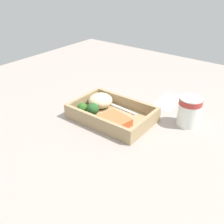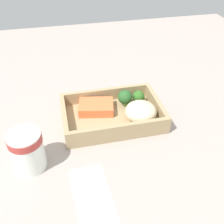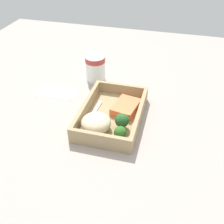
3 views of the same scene
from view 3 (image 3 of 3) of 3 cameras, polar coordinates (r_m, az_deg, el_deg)
ground_plane at (r=83.99cm, az=-0.00°, el=-2.00°), size 160.00×160.00×2.00cm
takeout_tray at (r=82.99cm, az=-0.00°, el=-1.15°), size 27.48×18.28×1.20cm
tray_rim at (r=81.45cm, az=-0.00°, el=0.22°), size 27.48×18.28×3.79cm
salmon_fillet at (r=84.19cm, az=3.02°, el=1.04°), size 10.93×8.75×2.55cm
mashed_potatoes at (r=76.15cm, az=-3.49°, el=-2.39°), size 8.69×8.80×4.96cm
broccoli_floret_1 at (r=73.58cm, az=1.80°, el=-4.53°), size 3.70×3.70×3.90cm
broccoli_floret_2 at (r=76.37cm, az=2.17°, el=-1.90°), size 4.18×4.18×5.00cm
fork at (r=81.50cm, az=-4.76°, el=-1.40°), size 15.87×2.63×0.44cm
paper_cup at (r=101.17cm, az=-3.62°, el=9.81°), size 7.56×7.56×9.87cm
receipt_slip at (r=97.79cm, az=-11.97°, el=4.27°), size 8.57×15.82×0.24cm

